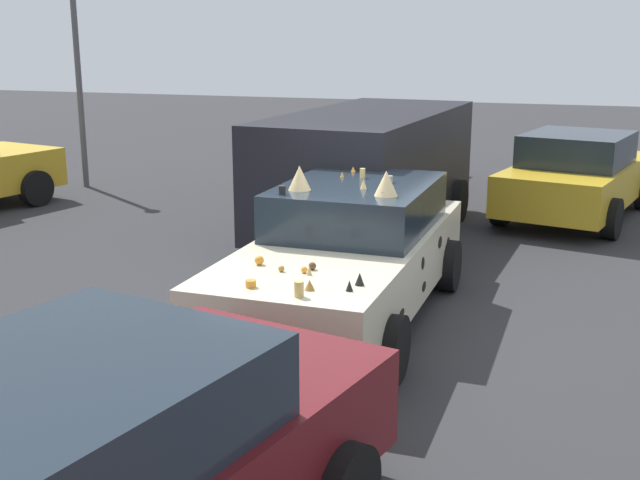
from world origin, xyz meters
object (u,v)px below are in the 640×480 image
object	(u,v)px
parked_van_far_left	(369,166)
lot_lamp_post	(77,63)
parked_sedan_row_back_center	(577,175)
parked_sedan_near_left	(381,150)
art_car_decorated	(349,253)

from	to	relation	value
parked_van_far_left	lot_lamp_post	xyz separation A→B (m)	(2.22, 6.74, 1.44)
parked_sedan_row_back_center	parked_sedan_near_left	world-z (taller)	parked_sedan_row_back_center
art_car_decorated	lot_lamp_post	xyz separation A→B (m)	(5.95, 7.49, 1.80)
parked_sedan_near_left	parked_van_far_left	bearing A→B (deg)	21.21
parked_van_far_left	parked_sedan_near_left	size ratio (longest dim) A/B	1.20
art_car_decorated	parked_sedan_near_left	world-z (taller)	art_car_decorated
parked_sedan_near_left	lot_lamp_post	size ratio (longest dim) A/B	1.04
parked_sedan_row_back_center	parked_sedan_near_left	bearing A→B (deg)	76.27
parked_sedan_row_back_center	parked_sedan_near_left	xyz separation A→B (m)	(2.05, 4.01, -0.02)
parked_sedan_row_back_center	lot_lamp_post	distance (m)	10.00
parked_sedan_row_back_center	parked_sedan_near_left	distance (m)	4.51
parked_van_far_left	parked_sedan_row_back_center	bearing A→B (deg)	132.12
art_car_decorated	parked_sedan_near_left	xyz separation A→B (m)	(8.18, 1.67, -0.03)
lot_lamp_post	art_car_decorated	bearing A→B (deg)	-128.46
art_car_decorated	parked_van_far_left	distance (m)	3.82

